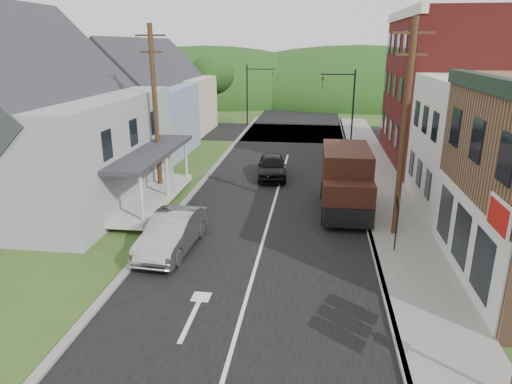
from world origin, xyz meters
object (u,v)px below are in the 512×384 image
at_px(delivery_van, 346,181).
at_px(warning_sign, 397,215).
at_px(silver_sedan, 172,233).
at_px(dark_sedan, 272,167).

height_order(delivery_van, warning_sign, delivery_van).
height_order(silver_sedan, delivery_van, delivery_van).
height_order(dark_sedan, delivery_van, delivery_van).
bearing_deg(dark_sedan, warning_sign, -65.86).
relative_size(silver_sedan, dark_sedan, 1.10).
bearing_deg(delivery_van, dark_sedan, 126.95).
height_order(silver_sedan, dark_sedan, silver_sedan).
height_order(silver_sedan, warning_sign, warning_sign).
xyz_separation_m(dark_sedan, warning_sign, (5.91, -10.13, 0.95)).
bearing_deg(silver_sedan, delivery_van, 41.65).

